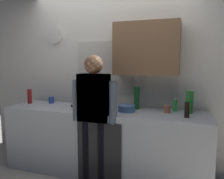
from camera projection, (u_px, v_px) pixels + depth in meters
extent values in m
cube|color=#B2B7BC|center=(103.00, 142.00, 3.00)|extent=(2.72, 0.64, 0.89)
cube|color=black|center=(99.00, 155.00, 2.67)|extent=(0.56, 0.02, 0.80)
cube|color=silver|center=(113.00, 77.00, 3.30)|extent=(4.32, 0.10, 2.60)
cube|color=beige|center=(105.00, 67.00, 3.26)|extent=(0.86, 0.02, 0.76)
cube|color=#8CA5C6|center=(105.00, 67.00, 3.27)|extent=(0.80, 0.02, 0.70)
cube|color=brown|center=(147.00, 49.00, 2.88)|extent=(0.84, 0.32, 0.68)
cylinder|color=silver|center=(55.00, 35.00, 3.45)|extent=(0.26, 0.03, 0.26)
cube|color=black|center=(81.00, 105.00, 3.17)|extent=(0.20, 0.20, 0.03)
cube|color=black|center=(82.00, 94.00, 3.21)|extent=(0.18, 0.08, 0.28)
cylinder|color=black|center=(80.00, 101.00, 3.13)|extent=(0.11, 0.11, 0.11)
cylinder|color=black|center=(80.00, 84.00, 3.13)|extent=(0.17, 0.17, 0.03)
cylinder|color=maroon|center=(30.00, 96.00, 3.36)|extent=(0.06, 0.06, 0.22)
cylinder|color=#195923|center=(137.00, 98.00, 2.97)|extent=(0.07, 0.07, 0.30)
cylinder|color=olive|center=(101.00, 98.00, 3.15)|extent=(0.06, 0.06, 0.25)
cylinder|color=#2D8C33|center=(189.00, 102.00, 2.73)|extent=(0.09, 0.09, 0.28)
cylinder|color=black|center=(187.00, 110.00, 2.52)|extent=(0.06, 0.06, 0.18)
cylinder|color=#3351B2|center=(51.00, 100.00, 3.40)|extent=(0.08, 0.08, 0.10)
cylinder|color=#B26647|center=(167.00, 109.00, 2.77)|extent=(0.08, 0.08, 0.09)
cylinder|color=white|center=(78.00, 107.00, 2.86)|extent=(0.08, 0.08, 0.09)
cylinder|color=#4C72A5|center=(126.00, 108.00, 2.84)|extent=(0.22, 0.22, 0.08)
cylinder|color=green|center=(175.00, 105.00, 2.85)|extent=(0.06, 0.06, 0.15)
cone|color=white|center=(175.00, 98.00, 2.84)|extent=(0.02, 0.02, 0.03)
cylinder|color=brown|center=(87.00, 152.00, 2.76)|extent=(0.12, 0.12, 0.82)
cylinder|color=brown|center=(102.00, 154.00, 2.69)|extent=(0.12, 0.12, 0.82)
cube|color=#262633|center=(94.00, 97.00, 2.64)|extent=(0.36, 0.20, 0.56)
sphere|color=#A57A59|center=(94.00, 65.00, 2.59)|extent=(0.22, 0.22, 0.22)
cylinder|color=#262633|center=(76.00, 100.00, 2.72)|extent=(0.09, 0.09, 0.50)
cylinder|color=#262633|center=(113.00, 103.00, 2.57)|extent=(0.09, 0.09, 0.50)
cylinder|color=black|center=(87.00, 152.00, 2.76)|extent=(0.12, 0.12, 0.82)
cylinder|color=black|center=(102.00, 154.00, 2.69)|extent=(0.12, 0.12, 0.82)
cube|color=silver|center=(94.00, 97.00, 2.64)|extent=(0.36, 0.20, 0.56)
sphere|color=beige|center=(94.00, 65.00, 2.59)|extent=(0.22, 0.22, 0.22)
cylinder|color=silver|center=(76.00, 100.00, 2.72)|extent=(0.09, 0.09, 0.50)
cylinder|color=silver|center=(113.00, 103.00, 2.57)|extent=(0.09, 0.09, 0.50)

